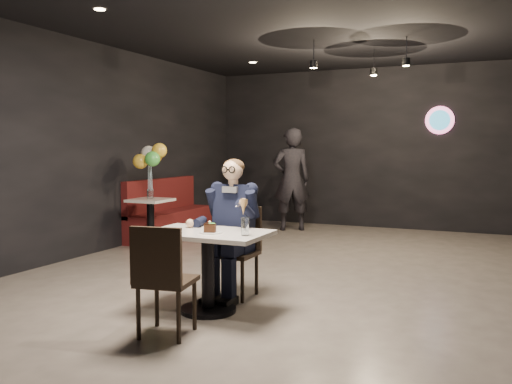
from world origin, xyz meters
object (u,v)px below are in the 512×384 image
at_px(chair_far, 234,252).
at_px(sundae_glass, 245,226).
at_px(booth_bench, 170,208).
at_px(main_table, 208,272).
at_px(seated_man, 234,227).
at_px(side_table, 151,226).
at_px(passerby, 292,179).
at_px(balloon_vase, 150,194).
at_px(chair_near, 167,279).

relative_size(chair_far, sundae_glass, 5.81).
xyz_separation_m(chair_far, booth_bench, (-2.61, 2.84, 0.04)).
bearing_deg(booth_bench, main_table, -52.48).
relative_size(seated_man, booth_bench, 0.73).
xyz_separation_m(seated_man, sundae_glass, (0.41, -0.62, 0.11)).
distance_m(side_table, passerby, 2.94).
relative_size(main_table, seated_man, 0.76).
relative_size(booth_bench, passerby, 1.06).
xyz_separation_m(side_table, balloon_vase, (0.00, 0.00, 0.48)).
bearing_deg(booth_bench, chair_near, -57.38).
bearing_deg(side_table, seated_man, -38.64).
distance_m(chair_near, booth_bench, 4.83).
bearing_deg(chair_near, main_table, 80.48).
distance_m(booth_bench, passerby, 2.28).
height_order(booth_bench, side_table, booth_bench).
bearing_deg(booth_bench, chair_far, -47.49).
bearing_deg(sundae_glass, main_table, 170.94).
xyz_separation_m(main_table, seated_man, (0.00, 0.55, 0.34)).
bearing_deg(passerby, sundae_glass, 76.27).
bearing_deg(sundae_glass, chair_far, 123.74).
height_order(main_table, side_table, main_table).
relative_size(balloon_vase, passerby, 0.08).
distance_m(main_table, seated_man, 0.65).
bearing_deg(chair_near, passerby, 90.66).
height_order(main_table, chair_far, chair_far).
bearing_deg(main_table, sundae_glass, -9.06).
distance_m(chair_near, side_table, 3.84).
bearing_deg(booth_bench, sundae_glass, -48.90).
distance_m(sundae_glass, side_table, 3.70).
height_order(side_table, passerby, passerby).
relative_size(chair_near, passerby, 0.49).
bearing_deg(seated_man, sundae_glass, -56.26).
height_order(chair_near, sundae_glass, chair_near).
distance_m(balloon_vase, passerby, 2.89).
bearing_deg(seated_man, chair_near, -90.00).
relative_size(side_table, balloon_vase, 4.77).
bearing_deg(side_table, chair_far, -38.64).
distance_m(chair_far, passerby, 4.56).
bearing_deg(passerby, main_table, 72.00).
distance_m(chair_far, booth_bench, 3.86).
height_order(chair_near, booth_bench, booth_bench).
xyz_separation_m(main_table, passerby, (-1.01, 4.97, 0.56)).
distance_m(main_table, booth_bench, 4.28).
bearing_deg(side_table, chair_near, -53.11).
xyz_separation_m(booth_bench, balloon_vase, (0.30, -1.00, 0.33)).
bearing_deg(balloon_vase, side_table, 0.00).
distance_m(sundae_glass, balloon_vase, 3.66).
bearing_deg(chair_near, booth_bench, 113.09).
relative_size(chair_near, seated_man, 0.64).
height_order(seated_man, balloon_vase, seated_man).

